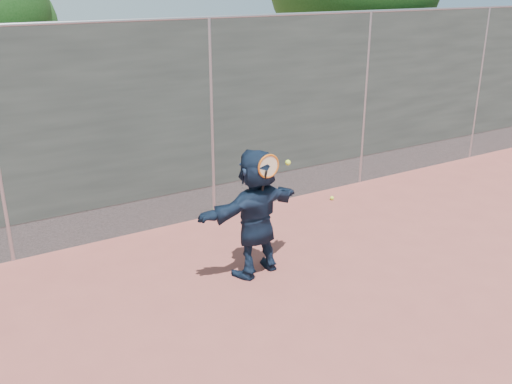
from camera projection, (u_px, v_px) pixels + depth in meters
ground at (361, 321)px, 6.23m from camera, size 80.00×80.00×0.00m
player at (256, 213)px, 7.00m from camera, size 1.57×0.72×1.63m
ball_ground at (332, 198)px, 9.62m from camera, size 0.07×0.07×0.07m
fence at (211, 117)px, 8.48m from camera, size 20.00×0.06×3.03m
swing_action at (270, 167)px, 6.67m from camera, size 0.51×0.16×0.51m
weed_clump at (234, 206)px, 9.04m from camera, size 0.68×0.07×0.30m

